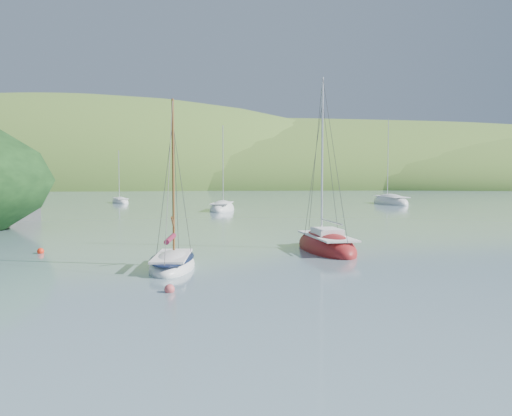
{
  "coord_description": "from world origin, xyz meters",
  "views": [
    {
      "loc": [
        -1.31,
        -21.75,
        4.71
      ],
      "look_at": [
        -0.49,
        8.0,
        2.78
      ],
      "focal_mm": 40.0,
      "sensor_mm": 36.0,
      "label": 1
    }
  ],
  "objects_px": {
    "daysailer_white": "(172,264)",
    "sloop_red": "(326,247)",
    "distant_sloop_c": "(120,202)",
    "distant_sloop_b": "(391,202)",
    "distant_sloop_a": "(222,209)"
  },
  "relations": [
    {
      "from": "distant_sloop_a",
      "to": "distant_sloop_b",
      "type": "bearing_deg",
      "value": 34.94
    },
    {
      "from": "sloop_red",
      "to": "daysailer_white",
      "type": "bearing_deg",
      "value": -154.67
    },
    {
      "from": "sloop_red",
      "to": "distant_sloop_b",
      "type": "height_order",
      "value": "distant_sloop_b"
    },
    {
      "from": "sloop_red",
      "to": "distant_sloop_a",
      "type": "height_order",
      "value": "sloop_red"
    },
    {
      "from": "sloop_red",
      "to": "distant_sloop_b",
      "type": "relative_size",
      "value": 0.84
    },
    {
      "from": "distant_sloop_c",
      "to": "daysailer_white",
      "type": "bearing_deg",
      "value": -98.25
    },
    {
      "from": "distant_sloop_b",
      "to": "distant_sloop_c",
      "type": "distance_m",
      "value": 39.62
    },
    {
      "from": "daysailer_white",
      "to": "sloop_red",
      "type": "height_order",
      "value": "sloop_red"
    },
    {
      "from": "distant_sloop_a",
      "to": "distant_sloop_c",
      "type": "distance_m",
      "value": 22.72
    },
    {
      "from": "distant_sloop_a",
      "to": "distant_sloop_c",
      "type": "relative_size",
      "value": 1.31
    },
    {
      "from": "distant_sloop_a",
      "to": "daysailer_white",
      "type": "bearing_deg",
      "value": -85.38
    },
    {
      "from": "sloop_red",
      "to": "distant_sloop_c",
      "type": "xyz_separation_m",
      "value": [
        -22.89,
        51.37,
        -0.06
      ]
    },
    {
      "from": "daysailer_white",
      "to": "distant_sloop_c",
      "type": "height_order",
      "value": "daysailer_white"
    },
    {
      "from": "distant_sloop_b",
      "to": "daysailer_white",
      "type": "bearing_deg",
      "value": -123.92
    },
    {
      "from": "daysailer_white",
      "to": "distant_sloop_a",
      "type": "bearing_deg",
      "value": 88.67
    }
  ]
}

